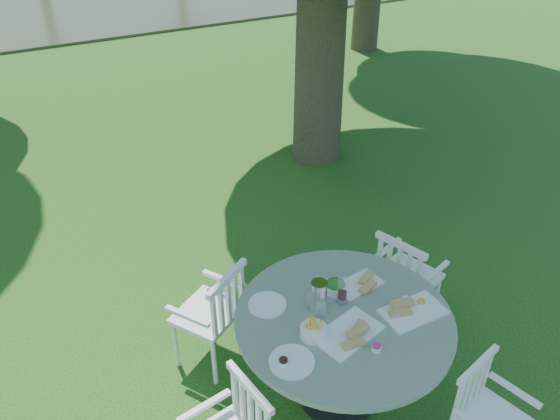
{
  "coord_description": "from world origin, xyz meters",
  "views": [
    {
      "loc": [
        -1.83,
        -3.11,
        3.3
      ],
      "look_at": [
        0.0,
        0.2,
        0.85
      ],
      "focal_mm": 35.0,
      "sensor_mm": 36.0,
      "label": 1
    }
  ],
  "objects": [
    {
      "name": "tableware",
      "position": [
        -0.25,
        -1.0,
        0.83
      ],
      "size": [
        1.26,
        0.83,
        0.22
      ],
      "color": "white",
      "rests_on": "table"
    },
    {
      "name": "chair_nw",
      "position": [
        -0.81,
        -0.32,
        0.52
      ],
      "size": [
        0.61,
        0.6,
        0.89
      ],
      "rotation": [
        0.0,
        0.0,
        -2.59
      ],
      "color": "white",
      "rests_on": "ground"
    },
    {
      "name": "ground",
      "position": [
        0.0,
        0.0,
        0.0
      ],
      "size": [
        140.0,
        140.0,
        0.0
      ],
      "primitive_type": "plane",
      "color": "#133B0C",
      "rests_on": "ground"
    },
    {
      "name": "chair_se",
      "position": [
        0.28,
        -1.85,
        0.47
      ],
      "size": [
        0.49,
        0.47,
        0.81
      ],
      "rotation": [
        0.0,
        0.0,
        0.23
      ],
      "color": "white",
      "rests_on": "ground"
    },
    {
      "name": "table",
      "position": [
        -0.2,
        -1.03,
        0.64
      ],
      "size": [
        1.43,
        1.43,
        0.79
      ],
      "color": "black",
      "rests_on": "ground"
    },
    {
      "name": "chair_ne",
      "position": [
        0.65,
        -0.65,
        0.52
      ],
      "size": [
        0.53,
        0.55,
        0.88
      ],
      "rotation": [
        0.0,
        0.0,
        -4.41
      ],
      "color": "white",
      "rests_on": "ground"
    }
  ]
}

